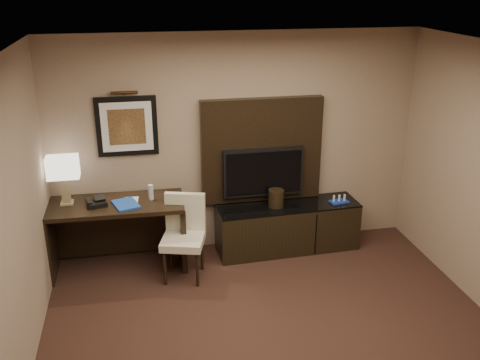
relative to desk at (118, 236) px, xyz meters
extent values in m
cube|color=silver|center=(1.50, -2.15, 2.28)|extent=(4.50, 5.00, 0.01)
cube|color=gray|center=(1.50, 0.35, 0.93)|extent=(4.50, 0.01, 2.70)
cube|color=black|center=(0.00, 0.00, 0.00)|extent=(1.59, 0.72, 0.84)
cube|color=black|center=(2.09, 0.05, -0.11)|extent=(1.80, 0.57, 0.61)
cube|color=black|center=(1.80, 0.29, 0.85)|extent=(1.50, 0.12, 1.30)
cube|color=black|center=(1.80, 0.19, 0.60)|extent=(1.00, 0.08, 0.60)
cube|color=black|center=(0.20, 0.33, 1.23)|extent=(0.70, 0.04, 0.70)
cylinder|color=#3B2313|center=(0.20, 0.29, 1.63)|extent=(0.04, 0.04, 0.30)
cube|color=#1942A8|center=(0.13, -0.09, 0.43)|extent=(0.34, 0.40, 0.02)
imported|color=beige|center=(0.11, 0.00, 0.52)|extent=(0.16, 0.03, 0.21)
cylinder|color=silver|center=(0.42, 0.02, 0.51)|extent=(0.07, 0.07, 0.18)
cylinder|color=black|center=(1.93, 0.04, 0.30)|extent=(0.23, 0.23, 0.22)
camera|label=1|loc=(0.32, -5.80, 2.89)|focal=40.00mm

